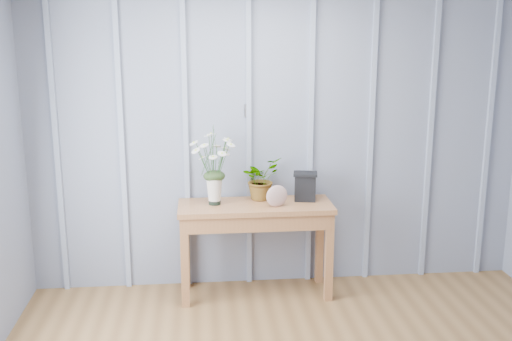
{
  "coord_description": "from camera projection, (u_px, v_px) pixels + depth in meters",
  "views": [
    {
      "loc": [
        -0.66,
        -2.46,
        2.07
      ],
      "look_at": [
        -0.22,
        1.94,
        1.03
      ],
      "focal_mm": 42.0,
      "sensor_mm": 36.0,
      "label": 1
    }
  ],
  "objects": [
    {
      "name": "room_shell",
      "position": [
        313.0,
        45.0,
        3.35
      ],
      "size": [
        4.0,
        4.5,
        2.5
      ],
      "color": "gray",
      "rests_on": "ground"
    },
    {
      "name": "sideboard",
      "position": [
        255.0,
        218.0,
        4.69
      ],
      "size": [
        1.2,
        0.45,
        0.75
      ],
      "color": "#925D36",
      "rests_on": "ground"
    },
    {
      "name": "daisy_vase",
      "position": [
        214.0,
        158.0,
        4.57
      ],
      "size": [
        0.41,
        0.32,
        0.59
      ],
      "color": "black",
      "rests_on": "sideboard"
    },
    {
      "name": "spider_plant",
      "position": [
        261.0,
        179.0,
        4.76
      ],
      "size": [
        0.4,
        0.4,
        0.34
      ],
      "primitive_type": "imported",
      "rotation": [
        0.0,
        0.0,
        0.74
      ],
      "color": "#203518",
      "rests_on": "sideboard"
    },
    {
      "name": "felt_disc_vessel",
      "position": [
        277.0,
        196.0,
        4.57
      ],
      "size": [
        0.18,
        0.08,
        0.17
      ],
      "primitive_type": "ellipsoid",
      "rotation": [
        0.0,
        0.0,
        0.2
      ],
      "color": "#84444D",
      "rests_on": "sideboard"
    },
    {
      "name": "carved_box",
      "position": [
        305.0,
        186.0,
        4.73
      ],
      "size": [
        0.21,
        0.17,
        0.23
      ],
      "color": "black",
      "rests_on": "sideboard"
    }
  ]
}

